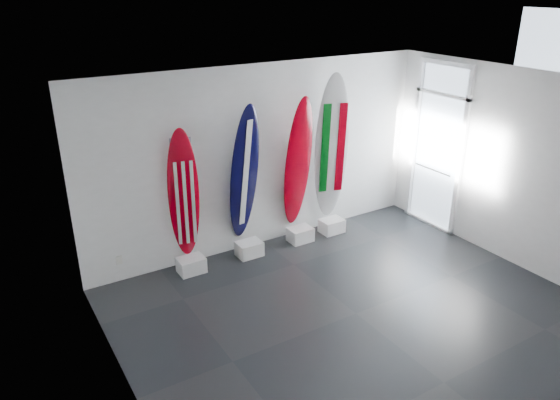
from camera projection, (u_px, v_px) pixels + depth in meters
floor at (356, 314)px, 7.08m from camera, size 6.00×6.00×0.00m
ceiling at (371, 90)px, 5.92m from camera, size 6.00×6.00×0.00m
wall_back at (262, 158)px, 8.47m from camera, size 6.00×0.00×6.00m
wall_front at (550, 312)px, 4.53m from camera, size 6.00×0.00×6.00m
wall_left at (120, 278)px, 5.06m from camera, size 0.00×5.00×5.00m
wall_right at (517, 170)px, 7.95m from camera, size 0.00×5.00×5.00m
display_block_usa at (191, 265)px, 8.05m from camera, size 0.40×0.30×0.24m
surfboard_usa at (184, 194)px, 7.69m from camera, size 0.48×0.27×2.03m
display_block_navy at (249, 249)px, 8.53m from camera, size 0.40×0.30×0.24m
surfboard_navy at (244, 174)px, 8.13m from camera, size 0.58×0.52×2.28m
display_block_swiss at (300, 234)px, 9.01m from camera, size 0.40×0.30×0.24m
surfboard_swiss at (298, 163)px, 8.60m from camera, size 0.55×0.43×2.28m
display_block_italy at (332, 226)px, 9.33m from camera, size 0.40×0.30×0.24m
surfboard_italy at (331, 148)px, 8.87m from camera, size 0.64×0.46×2.57m
wall_outlet at (119, 260)px, 7.72m from camera, size 0.09×0.02×0.13m
glass_door at (437, 149)px, 9.18m from camera, size 0.12×1.16×2.85m
balcony at (480, 184)px, 10.18m from camera, size 2.80×2.20×1.20m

